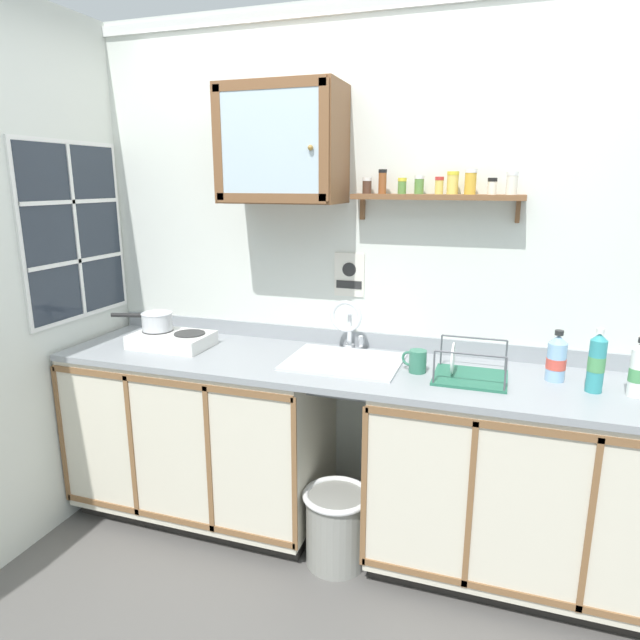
% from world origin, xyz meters
% --- Properties ---
extents(floor, '(5.94, 5.94, 0.00)m').
position_xyz_m(floor, '(0.00, 0.00, 0.00)').
color(floor, '#565451').
rests_on(floor, ground).
extents(back_wall, '(3.54, 0.07, 2.56)m').
position_xyz_m(back_wall, '(0.00, 0.63, 1.29)').
color(back_wall, silver).
rests_on(back_wall, ground).
extents(lower_cabinet_run, '(1.30, 0.64, 0.89)m').
position_xyz_m(lower_cabinet_run, '(-0.81, 0.30, 0.45)').
color(lower_cabinet_run, black).
rests_on(lower_cabinet_run, ground).
extents(lower_cabinet_run_right, '(1.33, 0.64, 0.89)m').
position_xyz_m(lower_cabinet_run_right, '(0.80, 0.30, 0.45)').
color(lower_cabinet_run_right, black).
rests_on(lower_cabinet_run_right, ground).
extents(countertop, '(2.90, 0.66, 0.03)m').
position_xyz_m(countertop, '(0.00, 0.30, 0.90)').
color(countertop, gray).
rests_on(countertop, lower_cabinet_run).
extents(backsplash, '(2.90, 0.02, 0.08)m').
position_xyz_m(backsplash, '(0.00, 0.60, 0.96)').
color(backsplash, gray).
rests_on(backsplash, countertop).
extents(sink, '(0.53, 0.46, 0.38)m').
position_xyz_m(sink, '(-0.05, 0.33, 0.89)').
color(sink, silver).
rests_on(sink, countertop).
extents(hot_plate_stove, '(0.39, 0.26, 0.08)m').
position_xyz_m(hot_plate_stove, '(-0.96, 0.29, 0.95)').
color(hot_plate_stove, silver).
rests_on(hot_plate_stove, countertop).
extents(saucepan, '(0.32, 0.16, 0.09)m').
position_xyz_m(saucepan, '(-1.06, 0.30, 1.04)').
color(saucepan, silver).
rests_on(saucepan, hot_plate_stove).
extents(bottle_opaque_white_0, '(0.06, 0.06, 0.24)m').
position_xyz_m(bottle_opaque_white_0, '(1.17, 0.29, 1.02)').
color(bottle_opaque_white_0, white).
rests_on(bottle_opaque_white_0, countertop).
extents(bottle_detergent_teal_1, '(0.07, 0.07, 0.27)m').
position_xyz_m(bottle_detergent_teal_1, '(1.02, 0.29, 1.04)').
color(bottle_detergent_teal_1, teal).
rests_on(bottle_detergent_teal_1, countertop).
extents(bottle_water_blue_2, '(0.08, 0.08, 0.22)m').
position_xyz_m(bottle_water_blue_2, '(0.88, 0.38, 1.01)').
color(bottle_water_blue_2, '#8CB7E0').
rests_on(bottle_water_blue_2, countertop).
extents(dish_rack, '(0.31, 0.28, 0.16)m').
position_xyz_m(dish_rack, '(0.52, 0.28, 0.94)').
color(dish_rack, '#26664C').
rests_on(dish_rack, countertop).
extents(mug, '(0.12, 0.08, 0.10)m').
position_xyz_m(mug, '(0.30, 0.30, 0.97)').
color(mug, '#337259').
rests_on(mug, countertop).
extents(wall_cabinet, '(0.57, 0.34, 0.54)m').
position_xyz_m(wall_cabinet, '(-0.40, 0.45, 1.91)').
color(wall_cabinet, brown).
extents(spice_shelf, '(0.77, 0.14, 0.23)m').
position_xyz_m(spice_shelf, '(0.33, 0.54, 1.70)').
color(spice_shelf, brown).
extents(warning_sign, '(0.16, 0.01, 0.22)m').
position_xyz_m(warning_sign, '(-0.11, 0.61, 1.28)').
color(warning_sign, silver).
extents(window, '(0.03, 0.70, 0.90)m').
position_xyz_m(window, '(-1.46, 0.24, 1.50)').
color(window, '#262D38').
extents(trash_bin, '(0.32, 0.32, 0.36)m').
position_xyz_m(trash_bin, '(-0.01, 0.10, 0.19)').
color(trash_bin, gray).
rests_on(trash_bin, ground).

